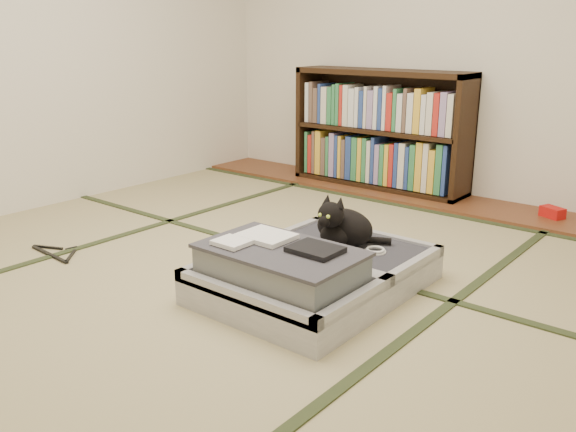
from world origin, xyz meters
The scene contains 9 objects.
floor centered at (0.00, 0.00, 0.00)m, with size 4.50×4.50×0.00m, color tan.
wood_strip centered at (0.00, 2.00, 0.01)m, with size 4.00×0.50×0.02m, color brown.
red_item centered at (0.95, 2.03, 0.06)m, with size 0.15×0.09×0.07m, color red.
tatami_borders centered at (0.00, 0.49, 0.00)m, with size 4.00×4.50×0.01m.
bookcase centered at (-0.41, 2.07, 0.45)m, with size 1.44×0.33×0.92m.
suitcase centered at (0.42, 0.06, 0.11)m, with size 0.81×1.07×0.32m.
cat centered at (0.40, 0.35, 0.26)m, with size 0.36×0.36×0.29m.
cable_coil centered at (0.58, 0.38, 0.17)m, with size 0.11×0.11×0.03m.
hanger centered at (-1.02, -0.42, 0.01)m, with size 0.40×0.19×0.01m.
Camera 1 is at (2.04, -2.09, 1.20)m, focal length 38.00 mm.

